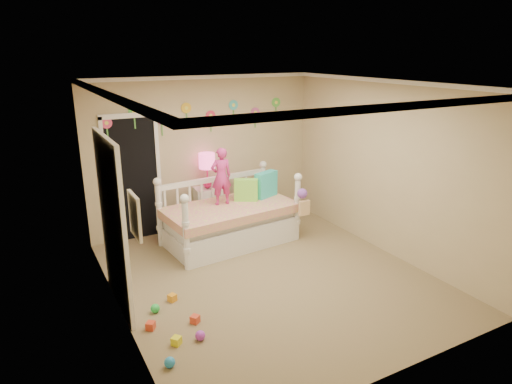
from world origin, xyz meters
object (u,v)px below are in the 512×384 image
table_lamp (207,165)px  daybed (229,209)px  nightstand (208,208)px  child (221,176)px

table_lamp → daybed: bearing=-84.8°
daybed → nightstand: size_ratio=2.83×
child → nightstand: size_ratio=1.25×
daybed → nightstand: bearing=90.2°
nightstand → child: bearing=-85.8°
child → table_lamp: (0.01, 0.61, 0.05)m
daybed → nightstand: (-0.07, 0.72, -0.20)m
child → table_lamp: child is taller
child → table_lamp: 0.61m
daybed → nightstand: daybed is taller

